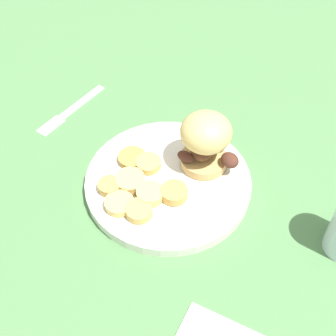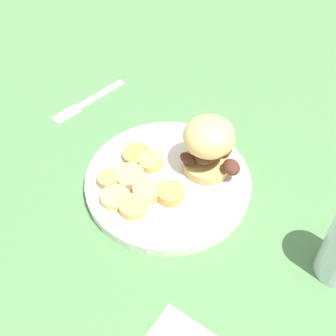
% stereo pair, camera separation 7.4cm
% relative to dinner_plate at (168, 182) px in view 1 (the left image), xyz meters
% --- Properties ---
extents(ground_plane, '(4.00, 4.00, 0.00)m').
position_rel_dinner_plate_xyz_m(ground_plane, '(0.00, 0.00, -0.01)').
color(ground_plane, '#4C7A47').
extents(dinner_plate, '(0.27, 0.27, 0.02)m').
position_rel_dinner_plate_xyz_m(dinner_plate, '(0.00, 0.00, 0.00)').
color(dinner_plate, white).
rests_on(dinner_plate, ground_plane).
extents(sandwich, '(0.10, 0.09, 0.10)m').
position_rel_dinner_plate_xyz_m(sandwich, '(0.07, -0.00, 0.06)').
color(sandwich, tan).
rests_on(sandwich, dinner_plate).
extents(potato_round_0, '(0.04, 0.04, 0.01)m').
position_rel_dinner_plate_xyz_m(potato_round_0, '(-0.07, -0.04, 0.02)').
color(potato_round_0, tan).
rests_on(potato_round_0, dinner_plate).
extents(potato_round_1, '(0.04, 0.04, 0.01)m').
position_rel_dinner_plate_xyz_m(potato_round_1, '(-0.04, -0.02, 0.02)').
color(potato_round_1, '#DBB766').
rests_on(potato_round_1, dinner_plate).
extents(potato_round_2, '(0.05, 0.05, 0.01)m').
position_rel_dinner_plate_xyz_m(potato_round_2, '(-0.09, -0.01, 0.01)').
color(potato_round_2, '#DBB766').
rests_on(potato_round_2, dinner_plate).
extents(potato_round_3, '(0.04, 0.04, 0.01)m').
position_rel_dinner_plate_xyz_m(potato_round_3, '(-0.09, 0.03, 0.02)').
color(potato_round_3, tan).
rests_on(potato_round_3, dinner_plate).
extents(potato_round_4, '(0.05, 0.05, 0.01)m').
position_rel_dinner_plate_xyz_m(potato_round_4, '(-0.06, 0.02, 0.02)').
color(potato_round_4, '#DBB766').
rests_on(potato_round_4, dinner_plate).
extents(potato_round_5, '(0.05, 0.05, 0.01)m').
position_rel_dinner_plate_xyz_m(potato_round_5, '(-0.03, 0.06, 0.01)').
color(potato_round_5, '#BC8942').
rests_on(potato_round_5, dinner_plate).
extents(potato_round_6, '(0.04, 0.04, 0.01)m').
position_rel_dinner_plate_xyz_m(potato_round_6, '(-0.02, 0.04, 0.01)').
color(potato_round_6, tan).
rests_on(potato_round_6, dinner_plate).
extents(potato_round_7, '(0.04, 0.04, 0.02)m').
position_rel_dinner_plate_xyz_m(potato_round_7, '(-0.01, -0.04, 0.02)').
color(potato_round_7, tan).
rests_on(potato_round_7, dinner_plate).
extents(fork, '(0.16, 0.09, 0.00)m').
position_rel_dinner_plate_xyz_m(fork, '(-0.07, 0.25, -0.01)').
color(fork, silver).
rests_on(fork, ground_plane).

